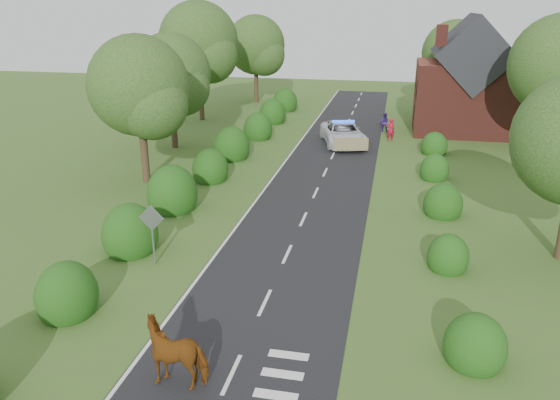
% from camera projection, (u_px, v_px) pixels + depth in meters
% --- Properties ---
extents(ground, '(120.00, 120.00, 0.00)m').
position_uv_depth(ground, '(265.00, 303.00, 19.01)').
color(ground, '#456328').
extents(road, '(6.00, 70.00, 0.02)m').
position_uv_depth(road, '(323.00, 177.00, 32.81)').
color(road, black).
rests_on(road, ground).
extents(road_markings, '(4.96, 70.00, 0.01)m').
position_uv_depth(road_markings, '(290.00, 186.00, 31.21)').
color(road_markings, white).
rests_on(road_markings, road).
extents(hedgerow_left, '(2.75, 50.41, 3.00)m').
position_uv_depth(hedgerow_left, '(201.00, 175.00, 30.79)').
color(hedgerow_left, '#1C4B16').
rests_on(hedgerow_left, ground).
extents(hedgerow_right, '(2.10, 45.78, 2.10)m').
position_uv_depth(hedgerow_right, '(441.00, 197.00, 27.85)').
color(hedgerow_right, '#1C4B16').
rests_on(hedgerow_right, ground).
extents(tree_left_a, '(5.74, 5.60, 8.38)m').
position_uv_depth(tree_left_a, '(142.00, 90.00, 30.02)').
color(tree_left_a, '#332316').
rests_on(tree_left_a, ground).
extents(tree_left_b, '(5.74, 5.60, 8.07)m').
position_uv_depth(tree_left_b, '(173.00, 77.00, 37.78)').
color(tree_left_b, '#332316').
rests_on(tree_left_b, ground).
extents(tree_left_c, '(6.97, 6.80, 10.22)m').
position_uv_depth(tree_left_c, '(201.00, 45.00, 46.73)').
color(tree_left_c, '#332316').
rests_on(tree_left_c, ground).
extents(tree_left_d, '(6.15, 6.00, 8.89)m').
position_uv_depth(tree_left_d, '(258.00, 48.00, 55.78)').
color(tree_left_d, '#332316').
rests_on(tree_left_d, ground).
extents(tree_right_c, '(6.15, 6.00, 8.58)m').
position_uv_depth(tree_right_c, '(458.00, 56.00, 50.23)').
color(tree_right_c, '#332316').
rests_on(tree_right_c, ground).
extents(road_sign, '(1.06, 0.08, 2.53)m').
position_uv_depth(road_sign, '(152.00, 226.00, 21.27)').
color(road_sign, gray).
rests_on(road_sign, ground).
extents(house, '(8.00, 7.40, 9.17)m').
position_uv_depth(house, '(468.00, 84.00, 43.48)').
color(house, maroon).
rests_on(house, ground).
extents(cow, '(2.26, 1.29, 1.56)m').
position_uv_depth(cow, '(178.00, 354.00, 14.94)').
color(cow, '#5A2F0C').
rests_on(cow, ground).
extents(police_van, '(4.25, 6.46, 1.79)m').
position_uv_depth(police_van, '(343.00, 134.00, 40.21)').
color(police_van, silver).
rests_on(police_van, ground).
extents(pedestrian_red, '(0.72, 0.58, 1.72)m').
position_uv_depth(pedestrian_red, '(391.00, 130.00, 41.32)').
color(pedestrian_red, '#BB0E2C').
rests_on(pedestrian_red, ground).
extents(pedestrian_purple, '(0.82, 0.67, 1.53)m').
position_uv_depth(pedestrian_purple, '(384.00, 122.00, 44.36)').
color(pedestrian_purple, '#3C1C74').
rests_on(pedestrian_purple, ground).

